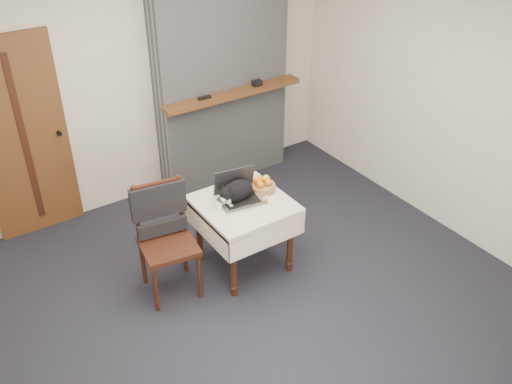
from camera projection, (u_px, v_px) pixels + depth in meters
ground at (246, 290)px, 5.07m from camera, size 4.50×4.50×0.00m
room_shell at (211, 87)px, 4.45m from camera, size 4.52×4.01×2.61m
door at (24, 140)px, 5.35m from camera, size 0.82×0.10×2.00m
chimney at (222, 69)px, 6.09m from camera, size 1.62×0.48×2.60m
side_table at (244, 213)px, 5.06m from camera, size 0.78×0.78×0.70m
laptop at (238, 193)px, 5.00m from camera, size 0.42×0.37×0.28m
cat at (238, 191)px, 4.98m from camera, size 0.47×0.27×0.22m
cream_jar at (219, 207)px, 4.88m from camera, size 0.06×0.06×0.06m
pill_bottle at (266, 200)px, 4.96m from camera, size 0.03×0.03×0.07m
fruit_basket at (263, 185)px, 5.14m from camera, size 0.23×0.23×0.13m
desk_clutter at (255, 192)px, 5.13m from camera, size 0.13×0.07×0.01m
chair at (163, 223)px, 4.81m from camera, size 0.52×0.51×1.02m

